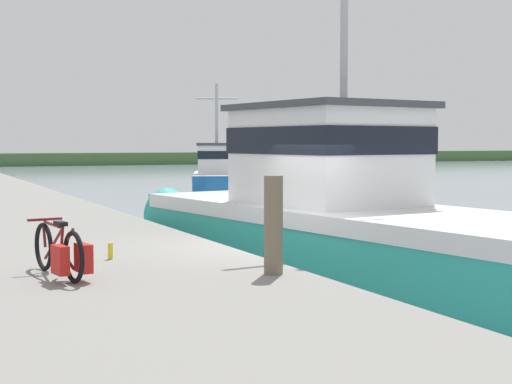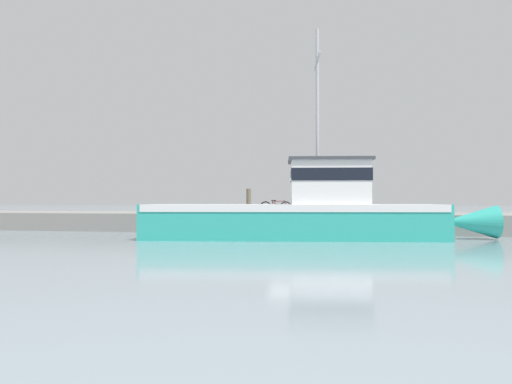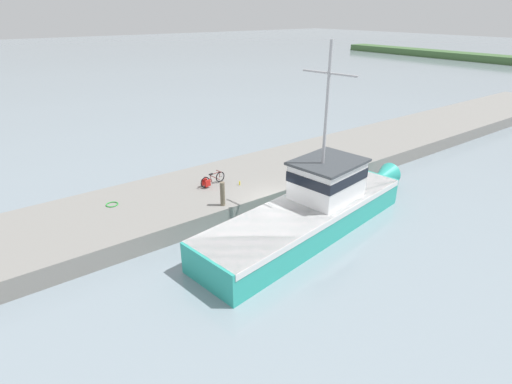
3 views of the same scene
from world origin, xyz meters
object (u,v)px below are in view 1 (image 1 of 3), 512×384
Objects in this scene: fishing_boat_main at (357,222)px; boat_red_outer at (217,178)px; water_bottle_on_curb at (110,251)px; bicycle_touring at (63,253)px; mooring_post at (273,225)px; boat_white_moored at (261,164)px.

fishing_boat_main is 1.93× the size of boat_red_outer.
fishing_boat_main is at bearing 13.45° from water_bottle_on_curb.
water_bottle_on_curb is at bearing 86.61° from boat_red_outer.
boat_red_outer is at bearing 55.62° from bicycle_touring.
mooring_post is (-3.13, -3.17, 0.39)m from fishing_boat_main.
boat_red_outer is 26.35m from mooring_post.
fishing_boat_main reaches higher than bicycle_touring.
boat_white_moored is 4.53× the size of bicycle_touring.
boat_red_outer is 26.59m from bicycle_touring.
bicycle_touring is at bearing -165.07° from fishing_boat_main.
bicycle_touring reaches higher than water_bottle_on_curb.
boat_white_moored is 52.55m from bicycle_touring.
bicycle_touring is at bearing -124.25° from water_bottle_on_curb.
fishing_boat_main reaches higher than boat_red_outer.
fishing_boat_main reaches higher than mooring_post.
fishing_boat_main is 6.07m from bicycle_touring.
fishing_boat_main reaches higher than water_bottle_on_curb.
mooring_post is (2.43, -0.74, 0.30)m from bicycle_touring.
fishing_boat_main is 8.61× the size of bicycle_touring.
fishing_boat_main is 4.80m from water_bottle_on_curb.
mooring_post reaches higher than bicycle_touring.
bicycle_touring is at bearing 160.47° from boat_white_moored.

